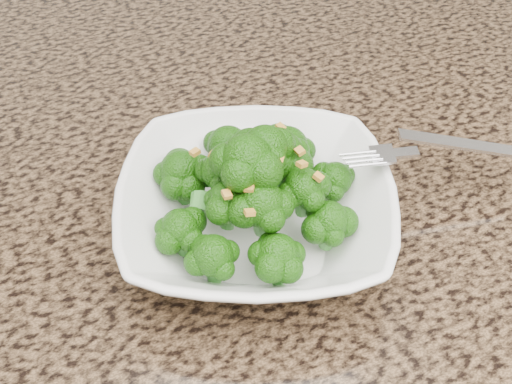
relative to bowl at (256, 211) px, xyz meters
name	(u,v)px	position (x,y,z in m)	size (l,w,h in m)	color
granite_counter	(70,250)	(-0.15, 0.06, -0.04)	(1.64, 1.04, 0.03)	brown
bowl	(256,211)	(0.00, 0.00, 0.00)	(0.23, 0.23, 0.06)	white
broccoli_pile	(256,153)	(0.00, 0.00, 0.06)	(0.20, 0.20, 0.07)	#1C5A0A
garlic_topping	(256,113)	(0.00, 0.00, 0.10)	(0.12, 0.12, 0.01)	gold
fork	(408,151)	(0.13, -0.02, 0.03)	(0.20, 0.03, 0.01)	silver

